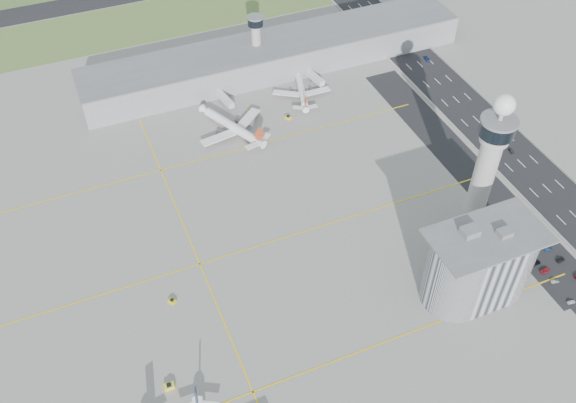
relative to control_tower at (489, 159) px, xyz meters
name	(u,v)px	position (x,y,z in m)	size (l,w,h in m)	color
ground	(323,289)	(-72.00, -8.00, -35.04)	(1000.00, 1000.00, 0.00)	gray
grass_strip_0	(136,23)	(-92.00, 217.00, -35.00)	(480.00, 50.00, 0.08)	#517035
highway	(565,206)	(43.00, -8.00, -34.99)	(28.00, 500.00, 0.10)	black
barrier_left	(539,214)	(29.00, -8.00, -34.44)	(0.60, 500.00, 1.20)	#9E9E99
landside_road	(532,239)	(18.00, -18.00, -35.00)	(18.00, 260.00, 0.08)	black
parking_lot	(547,261)	(16.00, -30.00, -34.99)	(20.00, 44.00, 0.10)	black
taxiway_line_h_0	(253,392)	(-112.00, -38.00, -35.04)	(260.00, 0.60, 0.01)	yellow
taxiway_line_h_1	(200,264)	(-112.00, 22.00, -35.04)	(260.00, 0.60, 0.01)	yellow
taxiway_line_h_2	(161,170)	(-112.00, 82.00, -35.04)	(260.00, 0.60, 0.01)	yellow
taxiway_line_v	(200,264)	(-112.00, 22.00, -35.04)	(0.60, 260.00, 0.01)	yellow
control_tower	(489,159)	(0.00, 0.00, 0.00)	(14.00, 14.00, 64.50)	#ADAAA5
secondary_tower	(256,39)	(-42.00, 142.00, -16.24)	(8.60, 8.60, 31.90)	#ADAAA5
admin_building	(479,264)	(-20.01, -30.00, -19.74)	(42.00, 24.00, 33.50)	#B2B2B7
terminal_pier	(275,55)	(-32.00, 140.00, -27.14)	(210.00, 32.00, 15.80)	gray
airplane_far_a	(231,121)	(-72.91, 96.47, -28.83)	(44.35, 37.69, 12.42)	white
airplane_far_b	(301,86)	(-29.09, 111.24, -30.01)	(35.92, 30.53, 10.06)	white
jet_bridge_far_0	(219,95)	(-70.00, 124.00, -32.19)	(14.00, 3.00, 5.70)	silver
jet_bridge_far_1	(307,73)	(-20.00, 124.00, -32.19)	(14.00, 3.00, 5.70)	silver
tug_1	(169,386)	(-137.35, -25.53, -34.04)	(2.37, 3.45, 2.00)	yellow
tug_3	(172,301)	(-126.98, 8.31, -34.24)	(1.90, 2.77, 1.61)	#D5C10C
tug_4	(250,111)	(-59.14, 106.69, -34.13)	(2.15, 3.13, 1.82)	yellow
tug_5	(288,117)	(-43.42, 94.99, -34.16)	(2.07, 3.02, 1.75)	gold
car_lot_0	(571,302)	(10.92, -49.94, -34.48)	(1.32, 3.28, 1.12)	silver
car_lot_1	(555,281)	(11.65, -39.69, -34.50)	(1.15, 3.30, 1.09)	gray
car_lot_2	(545,270)	(11.74, -33.89, -34.44)	(1.99, 4.31, 1.20)	#AC202C
car_lot_3	(536,263)	(10.63, -29.34, -34.39)	(1.81, 4.45, 1.29)	black
car_lot_4	(518,245)	(10.26, -18.86, -34.41)	(1.48, 3.69, 1.26)	navy
car_lot_5	(510,234)	(10.57, -12.61, -34.47)	(1.20, 3.44, 1.13)	silver
car_lot_8	(561,260)	(20.78, -31.91, -34.39)	(1.54, 3.82, 1.30)	black
car_lot_9	(549,249)	(20.08, -25.45, -34.47)	(1.20, 3.45, 1.14)	#142A4C
car_lot_10	(545,242)	(21.26, -22.05, -34.38)	(2.18, 4.73, 1.32)	silver
car_lot_11	(528,224)	(21.15, -10.78, -34.44)	(1.69, 4.16, 1.21)	gray
car_hw_1	(511,151)	(43.65, 30.79, -34.46)	(1.23, 3.54, 1.17)	black
car_hw_2	(427,59)	(48.87, 114.31, -34.39)	(2.17, 4.71, 1.31)	navy
car_hw_4	(358,14)	(36.58, 173.88, -34.48)	(1.32, 3.27, 1.11)	gray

